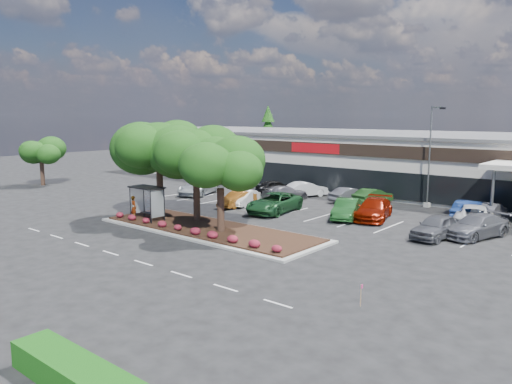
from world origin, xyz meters
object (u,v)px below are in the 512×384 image
Objects in this scene: car_1 at (244,198)px; light_pole at (430,163)px; survey_stake at (361,292)px; car_0 at (198,187)px.

light_pole is at bearing 21.94° from car_1.
light_pole is 8.97× the size of survey_stake.
car_0 is at bearing -158.50° from light_pole.
light_pole is 26.39m from survey_stake.
car_1 is (-20.19, 15.29, 0.04)m from survey_stake.
car_0 is at bearing 153.66° from car_1.
survey_stake is 0.18× the size of car_0.
car_0 reaches higher than survey_stake.
survey_stake is at bearing -75.09° from light_pole.
car_0 is 1.37× the size of car_1.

